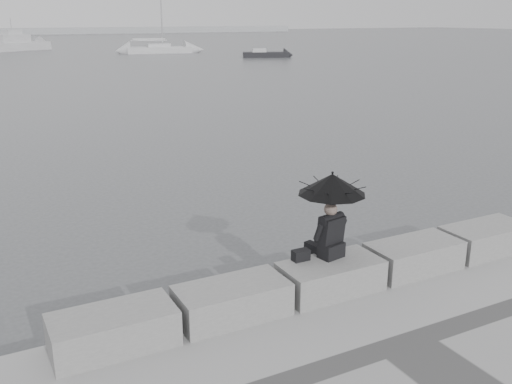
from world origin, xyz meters
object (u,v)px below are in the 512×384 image
sailboat_right (159,49)px  motor_cruiser (19,44)px  seated_person (332,198)px  small_motorboat (266,55)px

sailboat_right → motor_cruiser: bearing=146.7°
seated_person → sailboat_right: 69.05m
motor_cruiser → seated_person: bearing=-121.5°
sailboat_right → small_motorboat: bearing=-46.9°
small_motorboat → seated_person: bearing=-94.9°
small_motorboat → motor_cruiser: bearing=153.4°
motor_cruiser → small_motorboat: size_ratio=1.61×
seated_person → motor_cruiser: 81.07m
sailboat_right → motor_cruiser: size_ratio=1.45×
seated_person → small_motorboat: bearing=51.6°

